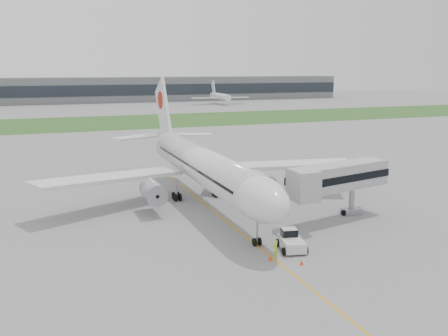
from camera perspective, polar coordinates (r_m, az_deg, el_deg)
name	(u,v)px	position (r m, az deg, el deg)	size (l,w,h in m)	color
ground	(212,210)	(69.53, -1.33, -4.85)	(600.00, 600.00, 0.00)	gray
apron_markings	(225,220)	(65.03, 0.13, -6.00)	(70.00, 70.00, 0.04)	orange
grass_strip	(103,123)	(185.38, -13.71, 5.07)	(600.00, 50.00, 0.02)	#24501E
terminal_building	(77,90)	(294.00, -16.46, 8.53)	(320.00, 22.30, 14.00)	slate
airliner	(201,164)	(72.69, -2.62, 0.46)	(48.13, 53.95, 17.88)	silver
pushback_tug	(291,241)	(55.39, 7.66, -8.22)	(3.41, 4.41, 2.06)	silver
jet_bridge	(334,179)	(65.13, 12.47, -1.19)	(16.00, 7.87, 7.52)	#AEAEB0
safety_cone_left	(270,258)	(52.22, 5.32, -10.21)	(0.39, 0.39, 0.53)	red
safety_cone_right	(302,263)	(51.51, 8.87, -10.62)	(0.38, 0.38, 0.52)	red
ground_crew_near	(275,248)	(52.90, 5.89, -9.14)	(0.69, 0.46, 1.90)	#9CF028
distant_aircraft_right	(220,104)	(271.19, -0.43, 7.30)	(31.61, 27.89, 12.09)	silver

